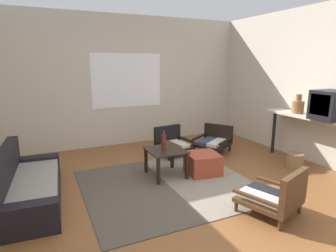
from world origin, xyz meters
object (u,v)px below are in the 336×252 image
coffee_table (166,155)px  console_shelf (314,122)px  armchair_striped_foreground (276,196)px  clay_vase (298,106)px  couch (26,187)px  crt_television (331,105)px  wicker_basket (295,161)px  armchair_by_window (172,142)px  ottoman_orange (203,164)px  armchair_corner (214,140)px  glass_bottle (164,142)px

coffee_table → console_shelf: size_ratio=0.33×
armchair_striped_foreground → clay_vase: (1.73, 1.28, 0.75)m
couch → coffee_table: couch is taller
coffee_table → crt_television: bearing=-20.9°
couch → armchair_striped_foreground: size_ratio=2.28×
clay_vase → wicker_basket: clay_vase is taller
armchair_by_window → clay_vase: 2.35m
couch → ottoman_orange: size_ratio=3.67×
couch → armchair_striped_foreground: couch is taller
armchair_striped_foreground → coffee_table: bearing=112.9°
armchair_by_window → console_shelf: size_ratio=0.35×
armchair_by_window → crt_television: bearing=-44.8°
console_shelf → crt_television: size_ratio=3.42×
coffee_table → ottoman_orange: (0.58, -0.15, -0.18)m
armchair_striped_foreground → armchair_corner: (0.72, 2.33, -0.01)m
coffee_table → armchair_striped_foreground: 1.73m
crt_television → clay_vase: 0.62m
ottoman_orange → glass_bottle: (-0.61, 0.16, 0.39)m
armchair_by_window → clay_vase: bearing=-33.5°
armchair_by_window → clay_vase: clay_vase is taller
ottoman_orange → glass_bottle: size_ratio=1.65×
couch → armchair_corner: (3.35, 0.78, 0.02)m
ottoman_orange → wicker_basket: size_ratio=1.80×
armchair_by_window → coffee_table: bearing=-120.7°
armchair_striped_foreground → console_shelf: 2.03m
armchair_corner → crt_television: 2.12m
armchair_striped_foreground → armchair_corner: size_ratio=0.93×
clay_vase → armchair_striped_foreground: bearing=-143.4°
console_shelf → wicker_basket: console_shelf is taller
couch → clay_vase: (4.36, -0.27, 0.78)m
clay_vase → wicker_basket: size_ratio=1.23×
glass_bottle → wicker_basket: bearing=-15.6°
console_shelf → clay_vase: 0.42m
wicker_basket → console_shelf: bearing=-13.8°
console_shelf → crt_television: (-0.00, -0.26, 0.32)m
armchair_by_window → glass_bottle: (-0.58, -0.91, 0.31)m
couch → coffee_table: size_ratio=3.02×
ottoman_orange → console_shelf: console_shelf is taller
wicker_basket → armchair_corner: bearing=118.9°
coffee_table → wicker_basket: (2.12, -0.59, -0.22)m
couch → glass_bottle: size_ratio=6.05×
couch → console_shelf: (4.36, -0.62, 0.56)m
crt_television → coffee_table: bearing=159.1°
crt_television → clay_vase: size_ratio=1.59×
console_shelf → glass_bottle: console_shelf is taller
armchair_by_window → armchair_corner: 0.86m
armchair_by_window → glass_bottle: bearing=-122.2°
ottoman_orange → crt_television: bearing=-22.8°
couch → crt_television: bearing=-11.4°
wicker_basket → crt_television: bearing=-49.7°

